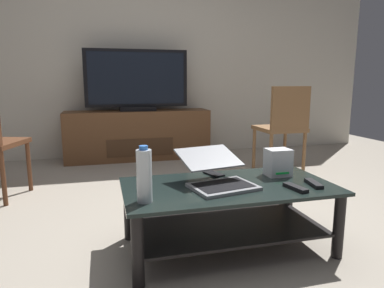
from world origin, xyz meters
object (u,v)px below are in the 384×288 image
object	(u,v)px
laptop	(217,174)
soundbar_remote	(314,183)
coffee_table	(228,205)
dining_chair	(283,124)
water_bottle_near	(144,175)
television	(137,81)
router_box	(278,162)
cell_phone	(214,174)
tv_remote	(295,188)
media_cabinet	(138,135)

from	to	relation	value
laptop	soundbar_remote	xyz separation A→B (m)	(0.53, -0.14, -0.05)
coffee_table	dining_chair	size ratio (longest dim) A/B	1.30
coffee_table	water_bottle_near	size ratio (longest dim) A/B	4.26
television	laptop	size ratio (longest dim) A/B	2.58
router_box	cell_phone	xyz separation A→B (m)	(-0.38, 0.12, -0.08)
tv_remote	dining_chair	bearing A→B (deg)	52.78
coffee_table	media_cabinet	distance (m)	2.51
television	water_bottle_near	world-z (taller)	television
water_bottle_near	soundbar_remote	world-z (taller)	water_bottle_near
water_bottle_near	cell_phone	bearing A→B (deg)	38.69
television	router_box	distance (m)	2.49
media_cabinet	laptop	world-z (taller)	media_cabinet
media_cabinet	water_bottle_near	bearing A→B (deg)	-95.29
coffee_table	dining_chair	world-z (taller)	dining_chair
media_cabinet	tv_remote	size ratio (longest dim) A/B	10.96
television	cell_phone	bearing A→B (deg)	-84.06
television	cell_phone	distance (m)	2.33
media_cabinet	television	bearing A→B (deg)	-90.00
cell_phone	television	bearing A→B (deg)	77.47
water_bottle_near	television	bearing A→B (deg)	84.66
media_cabinet	laptop	size ratio (longest dim) A/B	3.67
water_bottle_near	media_cabinet	bearing A→B (deg)	84.71
television	soundbar_remote	world-z (taller)	television
coffee_table	water_bottle_near	world-z (taller)	water_bottle_near
router_box	coffee_table	bearing A→B (deg)	-163.65
router_box	tv_remote	world-z (taller)	router_box
coffee_table	water_bottle_near	xyz separation A→B (m)	(-0.49, -0.16, 0.25)
television	soundbar_remote	bearing A→B (deg)	-74.78
television	cell_phone	size ratio (longest dim) A/B	8.80
dining_chair	soundbar_remote	xyz separation A→B (m)	(-0.67, -1.53, -0.13)
media_cabinet	cell_phone	bearing A→B (deg)	-84.11
dining_chair	cell_phone	world-z (taller)	dining_chair
laptop	cell_phone	xyz separation A→B (m)	(0.05, 0.21, -0.06)
media_cabinet	router_box	size ratio (longest dim) A/B	10.48
media_cabinet	router_box	distance (m)	2.47
media_cabinet	dining_chair	bearing A→B (deg)	-38.51
soundbar_remote	tv_remote	bearing A→B (deg)	-154.12
media_cabinet	television	world-z (taller)	television
router_box	water_bottle_near	world-z (taller)	water_bottle_near
cell_phone	soundbar_remote	world-z (taller)	soundbar_remote
router_box	tv_remote	xyz separation A→B (m)	(-0.04, -0.28, -0.07)
dining_chair	water_bottle_near	world-z (taller)	dining_chair
cell_phone	soundbar_remote	distance (m)	0.59
cell_phone	soundbar_remote	xyz separation A→B (m)	(0.47, -0.36, 0.01)
coffee_table	router_box	distance (m)	0.43
water_bottle_near	tv_remote	world-z (taller)	water_bottle_near
router_box	soundbar_remote	bearing A→B (deg)	-67.73
cell_phone	coffee_table	bearing A→B (deg)	-105.26
dining_chair	laptop	bearing A→B (deg)	-130.72
dining_chair	tv_remote	distance (m)	1.77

